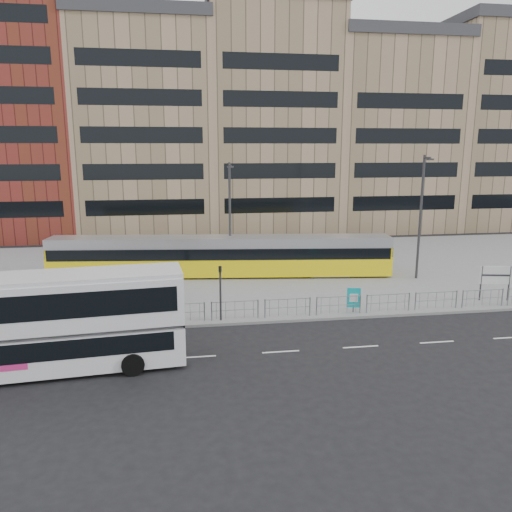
{
  "coord_description": "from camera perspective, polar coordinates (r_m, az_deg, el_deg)",
  "views": [
    {
      "loc": [
        -6.55,
        -25.89,
        9.54
      ],
      "look_at": [
        -1.67,
        6.0,
        2.54
      ],
      "focal_mm": 35.0,
      "sensor_mm": 36.0,
      "label": 1
    }
  ],
  "objects": [
    {
      "name": "station_sign",
      "position": [
        34.54,
        25.7,
        -2.15
      ],
      "size": [
        1.9,
        0.45,
        2.21
      ],
      "rotation": [
        0.0,
        0.0,
        -0.2
      ],
      "color": "#2D2D30",
      "rests_on": "plaza"
    },
    {
      "name": "pedestrian",
      "position": [
        31.83,
        -9.65,
        -3.33
      ],
      "size": [
        0.58,
        0.76,
        1.89
      ],
      "primitive_type": "imported",
      "rotation": [
        0.0,
        0.0,
        1.77
      ],
      "color": "black",
      "rests_on": "plaza"
    },
    {
      "name": "kerb",
      "position": [
        28.38,
        5.2,
        -7.29
      ],
      "size": [
        64.0,
        0.25,
        0.17
      ],
      "primitive_type": "cube",
      "color": "gray",
      "rests_on": "ground"
    },
    {
      "name": "double_decker_bus",
      "position": [
        23.17,
        -21.99,
        -6.78
      ],
      "size": [
        11.01,
        3.47,
        4.33
      ],
      "rotation": [
        0.0,
        0.0,
        0.09
      ],
      "color": "silver",
      "rests_on": "ground"
    },
    {
      "name": "plaza",
      "position": [
        39.6,
        1.08,
        -1.59
      ],
      "size": [
        64.0,
        24.0,
        0.15
      ],
      "primitive_type": "cube",
      "color": "gray",
      "rests_on": "ground"
    },
    {
      "name": "ground",
      "position": [
        28.36,
        5.22,
        -7.47
      ],
      "size": [
        120.0,
        120.0,
        0.0
      ],
      "primitive_type": "plane",
      "color": "black",
      "rests_on": "ground"
    },
    {
      "name": "lamp_post_east",
      "position": [
        37.72,
        18.33,
        4.7
      ],
      "size": [
        0.45,
        1.04,
        8.93
      ],
      "color": "#2D2D30",
      "rests_on": "plaza"
    },
    {
      "name": "ad_panel",
      "position": [
        29.63,
        11.1,
        -4.74
      ],
      "size": [
        0.77,
        0.24,
        1.46
      ],
      "rotation": [
        0.0,
        0.0,
        -0.24
      ],
      "color": "#2D2D30",
      "rests_on": "plaza"
    },
    {
      "name": "pedestrian_barrier",
      "position": [
        29.03,
        8.87,
        -5.05
      ],
      "size": [
        32.07,
        0.07,
        1.1
      ],
      "color": "gray",
      "rests_on": "plaza"
    },
    {
      "name": "road_markings",
      "position": [
        25.04,
        9.7,
        -10.32
      ],
      "size": [
        62.0,
        0.12,
        0.01
      ],
      "primitive_type": "cube",
      "color": "white",
      "rests_on": "ground"
    },
    {
      "name": "traffic_light_west",
      "position": [
        27.49,
        -4.1,
        -3.44
      ],
      "size": [
        0.22,
        0.24,
        3.1
      ],
      "rotation": [
        0.0,
        0.0,
        -0.35
      ],
      "color": "#2D2D30",
      "rests_on": "plaza"
    },
    {
      "name": "tram",
      "position": [
        37.27,
        -4.03,
        -0.02
      ],
      "size": [
        25.33,
        5.34,
        2.97
      ],
      "rotation": [
        0.0,
        0.0,
        -0.12
      ],
      "color": "yellow",
      "rests_on": "plaza"
    },
    {
      "name": "lamp_post_west",
      "position": [
        37.09,
        -2.99,
        4.75
      ],
      "size": [
        0.45,
        1.04,
        8.38
      ],
      "color": "#2D2D30",
      "rests_on": "plaza"
    },
    {
      "name": "building_row",
      "position": [
        60.8,
        -1.07,
        15.42
      ],
      "size": [
        70.4,
        18.4,
        31.2
      ],
      "color": "maroon",
      "rests_on": "ground"
    }
  ]
}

